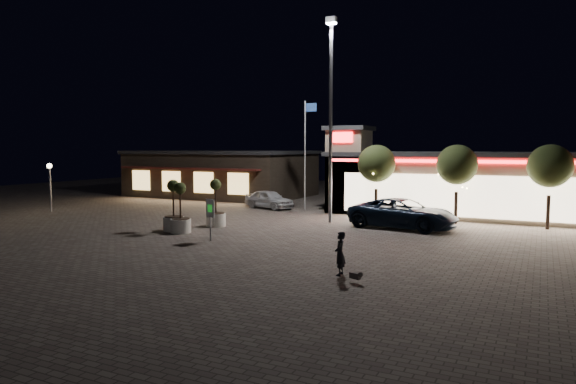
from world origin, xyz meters
The scene contains 17 objects.
ground centered at (0.00, 0.00, 0.00)m, with size 90.00×90.00×0.00m, color #6B5F56.
retail_building centered at (9.51, 15.82, 2.21)m, with size 20.40×8.40×6.10m.
restaurant_building centered at (-14.00, 19.97, 2.16)m, with size 16.40×11.00×4.30m.
floodlight_pole centered at (2.00, 8.00, 7.02)m, with size 0.60×0.40×12.38m.
flagpole centered at (-1.90, 13.00, 4.74)m, with size 0.95×0.10×8.00m.
lamp_post_west centered at (-18.00, 4.00, 2.46)m, with size 0.36×0.36×3.48m.
string_tree_a centered at (4.00, 11.00, 3.56)m, with size 2.42×2.42×4.79m.
string_tree_b centered at (9.00, 11.00, 3.56)m, with size 2.42×2.42×4.79m.
string_tree_c centered at (14.00, 11.00, 3.56)m, with size 2.42×2.42×4.79m.
pickup_truck centered at (6.58, 7.74, 0.85)m, with size 2.83×6.15×1.71m, color black.
white_sedan centered at (-4.85, 12.70, 0.71)m, with size 1.67×4.14×1.41m, color silver.
pedestrian centered at (7.22, -4.07, 0.79)m, with size 0.58×0.38×1.58m, color black.
dog centered at (8.12, -4.85, 0.27)m, with size 0.51×0.29×0.27m.
planter_left centered at (-3.40, 3.54, 0.86)m, with size 1.13×1.13×2.79m.
planter_mid centered at (-4.56, 1.15, 0.88)m, with size 1.16×1.16×2.85m.
planter_right centered at (-3.80, 0.79, 0.85)m, with size 1.12×1.12×2.74m.
valet_sign centered at (-0.94, -0.49, 1.45)m, with size 0.66×0.31×2.07m.
Camera 1 is at (13.67, -21.21, 4.61)m, focal length 32.00 mm.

